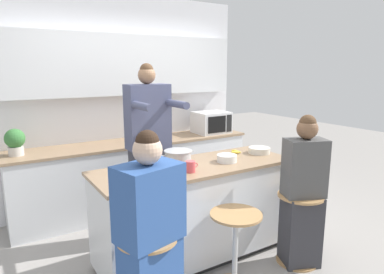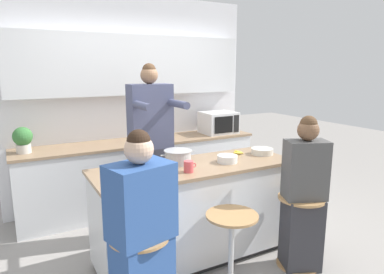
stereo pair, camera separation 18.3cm
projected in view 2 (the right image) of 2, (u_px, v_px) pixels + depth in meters
The scene contains 18 objects.
ground_plane at pixel (195, 256), 3.32m from camera, with size 16.00×16.00×0.00m, color gray.
wall_back at pixel (133, 87), 4.46m from camera, with size 3.28×0.22×2.70m.
back_counter at pixel (143, 174), 4.43m from camera, with size 3.05×0.59×0.88m.
kitchen_island at pixel (195, 211), 3.22m from camera, with size 1.89×0.68×0.92m.
bar_stool_leftmost at pixel (141, 272), 2.39m from camera, with size 0.42×0.42×0.66m.
bar_stool_center at pixel (231, 246), 2.73m from camera, with size 0.42×0.42×0.66m.
bar_stool_rightmost at pixel (300, 225), 3.09m from camera, with size 0.42×0.42×0.66m.
person_cooking at pixel (151, 154), 3.55m from camera, with size 0.44×0.58×1.84m.
person_wrapped_blanket at pixel (142, 237), 2.31m from camera, with size 0.47×0.38×1.41m.
person_seated_near at pixel (303, 200), 3.02m from camera, with size 0.41×0.37×1.40m.
cooking_pot at pixel (178, 157), 3.16m from camera, with size 0.34×0.26×0.13m.
fruit_bowl at pixel (262, 151), 3.52m from camera, with size 0.23×0.23×0.06m.
mixing_bowl_steel at pixel (227, 159), 3.21m from camera, with size 0.19×0.19×0.07m.
coffee_cup_near at pixel (189, 167), 2.91m from camera, with size 0.12×0.08×0.10m.
banana_bunch at pixel (237, 153), 3.51m from camera, with size 0.14×0.10×0.04m.
juice_carton at pixel (140, 174), 2.59m from camera, with size 0.07×0.07×0.18m.
microwave at pixel (219, 123), 4.82m from camera, with size 0.47×0.40×0.30m.
potted_plant at pixel (23, 139), 3.68m from camera, with size 0.20×0.20×0.29m.
Camera 2 is at (-1.47, -2.64, 1.79)m, focal length 32.00 mm.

